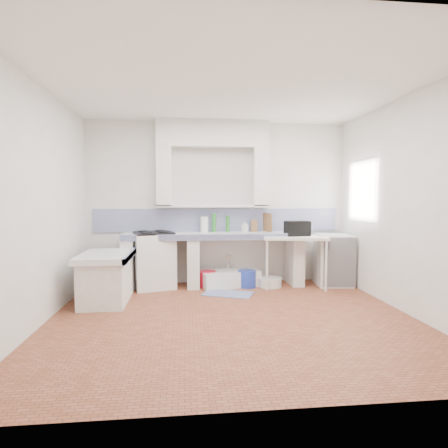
{
  "coord_description": "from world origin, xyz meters",
  "views": [
    {
      "loc": [
        -0.57,
        -4.43,
        1.48
      ],
      "look_at": [
        0.0,
        1.0,
        1.1
      ],
      "focal_mm": 29.47,
      "sensor_mm": 36.0,
      "label": 1
    }
  ],
  "objects": [
    {
      "name": "floor",
      "position": [
        0.0,
        0.0,
        0.0
      ],
      "size": [
        4.5,
        4.5,
        0.0
      ],
      "primitive_type": "plane",
      "color": "#955035",
      "rests_on": "ground"
    },
    {
      "name": "ceiling",
      "position": [
        0.0,
        0.0,
        2.8
      ],
      "size": [
        4.5,
        4.5,
        0.0
      ],
      "primitive_type": "plane",
      "rotation": [
        3.14,
        0.0,
        0.0
      ],
      "color": "white",
      "rests_on": "ground"
    },
    {
      "name": "wall_back",
      "position": [
        0.0,
        2.0,
        1.4
      ],
      "size": [
        4.5,
        0.0,
        4.5
      ],
      "primitive_type": "plane",
      "rotation": [
        1.57,
        0.0,
        0.0
      ],
      "color": "white",
      "rests_on": "ground"
    },
    {
      "name": "wall_front",
      "position": [
        0.0,
        -2.0,
        1.4
      ],
      "size": [
        4.5,
        0.0,
        4.5
      ],
      "primitive_type": "plane",
      "rotation": [
        -1.57,
        0.0,
        0.0
      ],
      "color": "white",
      "rests_on": "ground"
    },
    {
      "name": "wall_left",
      "position": [
        -2.25,
        0.0,
        1.4
      ],
      "size": [
        0.0,
        4.5,
        4.5
      ],
      "primitive_type": "plane",
      "rotation": [
        1.57,
        0.0,
        1.57
      ],
      "color": "white",
      "rests_on": "ground"
    },
    {
      "name": "wall_right",
      "position": [
        2.25,
        0.0,
        1.4
      ],
      "size": [
        0.0,
        4.5,
        4.5
      ],
      "primitive_type": "plane",
      "rotation": [
        1.57,
        0.0,
        -1.57
      ],
      "color": "white",
      "rests_on": "ground"
    },
    {
      "name": "alcove_mass",
      "position": [
        -0.1,
        1.88,
        2.58
      ],
      "size": [
        1.9,
        0.25,
        0.45
      ],
      "primitive_type": "cube",
      "color": "white",
      "rests_on": "ground"
    },
    {
      "name": "window_frame",
      "position": [
        2.42,
        1.2,
        1.6
      ],
      "size": [
        0.35,
        0.86,
        1.06
      ],
      "primitive_type": "cube",
      "color": "#321D10",
      "rests_on": "ground"
    },
    {
      "name": "lace_valance",
      "position": [
        2.28,
        1.2,
        1.98
      ],
      "size": [
        0.01,
        0.84,
        0.24
      ],
      "primitive_type": "cube",
      "color": "white",
      "rests_on": "ground"
    },
    {
      "name": "counter_slab",
      "position": [
        -0.1,
        1.7,
        0.86
      ],
      "size": [
        3.0,
        0.6,
        0.08
      ],
      "primitive_type": "cube",
      "color": "white",
      "rests_on": "ground"
    },
    {
      "name": "counter_lip",
      "position": [
        -0.1,
        1.42,
        0.86
      ],
      "size": [
        3.0,
        0.04,
        0.1
      ],
      "primitive_type": "cube",
      "color": "navy",
      "rests_on": "ground"
    },
    {
      "name": "counter_pier_left",
      "position": [
        -1.5,
        1.7,
        0.41
      ],
      "size": [
        0.2,
        0.55,
        0.82
      ],
      "primitive_type": "cube",
      "color": "white",
      "rests_on": "ground"
    },
    {
      "name": "counter_pier_mid",
      "position": [
        -0.45,
        1.7,
        0.41
      ],
      "size": [
        0.2,
        0.55,
        0.82
      ],
      "primitive_type": "cube",
      "color": "white",
      "rests_on": "ground"
    },
    {
      "name": "counter_pier_right",
      "position": [
        1.3,
        1.7,
        0.41
      ],
      "size": [
        0.2,
        0.55,
        0.82
      ],
      "primitive_type": "cube",
      "color": "white",
      "rests_on": "ground"
    },
    {
      "name": "peninsula_top",
      "position": [
        -1.7,
        0.9,
        0.66
      ],
      "size": [
        0.7,
        1.1,
        0.08
      ],
      "primitive_type": "cube",
      "color": "white",
      "rests_on": "ground"
    },
    {
      "name": "peninsula_base",
      "position": [
        -1.7,
        0.9,
        0.31
      ],
      "size": [
        0.6,
        1.0,
        0.62
      ],
      "primitive_type": "cube",
      "color": "white",
      "rests_on": "ground"
    },
    {
      "name": "peninsula_lip",
      "position": [
        -1.37,
        0.9,
        0.66
      ],
      "size": [
        0.04,
        1.1,
        0.1
      ],
      "primitive_type": "cube",
      "color": "navy",
      "rests_on": "ground"
    },
    {
      "name": "backsplash",
      "position": [
        0.0,
        1.99,
        1.1
      ],
      "size": [
        4.27,
        0.03,
        0.4
      ],
      "primitive_type": "cube",
      "color": "navy",
      "rests_on": "ground"
    },
    {
      "name": "stove",
      "position": [
        -1.1,
        1.69,
        0.45
      ],
      "size": [
        0.78,
        0.76,
        0.9
      ],
      "primitive_type": "cube",
      "rotation": [
        0.0,
        0.0,
        0.27
      ],
      "color": "white",
      "rests_on": "ground"
    },
    {
      "name": "sink",
      "position": [
        0.16,
        1.69,
        0.12
      ],
      "size": [
        1.07,
        0.74,
        0.23
      ],
      "primitive_type": "cube",
      "rotation": [
        0.0,
        0.0,
        0.24
      ],
      "color": "white",
      "rests_on": "ground"
    },
    {
      "name": "side_table",
      "position": [
        1.23,
        1.46,
        0.43
      ],
      "size": [
        1.12,
        0.77,
        0.05
      ],
      "primitive_type": "cube",
      "rotation": [
        0.0,
        0.0,
        -0.2
      ],
      "color": "white",
      "rests_on": "ground"
    },
    {
      "name": "fridge",
      "position": [
        1.94,
        1.57,
        0.43
      ],
      "size": [
        0.62,
        0.62,
        0.87
      ],
      "primitive_type": "cube",
      "rotation": [
        0.0,
        0.0,
        -0.1
      ],
      "color": "white",
      "rests_on": "ground"
    },
    {
      "name": "bucket_red",
      "position": [
        -0.21,
        1.63,
        0.13
      ],
      "size": [
        0.36,
        0.36,
        0.27
      ],
      "primitive_type": "cylinder",
      "rotation": [
        0.0,
        0.0,
        0.28
      ],
      "color": "red",
      "rests_on": "ground"
    },
    {
      "name": "bucket_orange",
      "position": [
        0.06,
        1.62,
        0.13
      ],
      "size": [
        0.3,
        0.3,
        0.26
      ],
      "primitive_type": "cylinder",
      "rotation": [
        0.0,
        0.0,
        -0.07
      ],
      "color": "#C0551F",
      "rests_on": "ground"
    },
    {
      "name": "bucket_blue",
      "position": [
        0.44,
        1.56,
        0.14
      ],
      "size": [
        0.37,
        0.37,
        0.28
      ],
      "primitive_type": "cylinder",
      "rotation": [
        0.0,
        0.0,
        -0.28
      ],
      "color": "#243DB6",
      "rests_on": "ground"
    },
    {
      "name": "basin_white",
      "position": [
        0.83,
        1.55,
        0.08
      ],
      "size": [
        0.46,
        0.46,
        0.15
      ],
      "primitive_type": "cylinder",
      "rotation": [
        0.0,
        0.0,
        -0.19
      ],
      "color": "white",
      "rests_on": "ground"
    },
    {
      "name": "water_bottle_a",
      "position": [
        0.02,
        1.85,
        0.14
      ],
      "size": [
        0.09,
        0.09,
        0.28
      ],
      "primitive_type": "cylinder",
      "rotation": [
        0.0,
        0.0,
        0.2
      ],
      "color": "silver",
      "rests_on": "ground"
    },
    {
      "name": "water_bottle_b",
      "position": [
        0.24,
        1.85,
        0.14
      ],
      "size": [
        0.09,
        0.09,
        0.27
      ],
      "primitive_type": "cylinder",
      "rotation": [
        0.0,
        0.0,
        0.21
      ],
      "color": "silver",
      "rests_on": "ground"
    },
    {
      "name": "black_bag",
      "position": [
        1.28,
        1.49,
        0.98
      ],
      "size": [
        0.42,
        0.28,
        0.25
      ],
      "primitive_type": "cube",
      "rotation": [
        0.0,
        0.0,
        0.15
      ],
      "color": "black",
      "rests_on": "side_table"
    },
    {
      "name": "green_bottle_a",
      "position": [
        -0.08,
        1.85,
        1.06
      ],
      "size": [
        0.07,
        0.07,
        0.32
      ],
      "primitive_type": "cylinder",
      "rotation": [
        0.0,
        0.0,
        -0.04
      ],
      "color": "#287A25",
      "rests_on": "counter_slab"
    },
    {
      "name": "green_bottle_b",
      "position": [
        0.15,
        1.85,
        1.04
      ],
      "size": [
        0.07,
        0.07,
        0.29
      ],
      "primitive_type": "cylinder",
      "rotation": [
        0.0,
        0.0,
        0.12
      ],
      "color": "#287A25",
      "rests_on": "counter_slab"
    },
    {
      "name": "knife_block",
      "position": [
        0.62,
        1.85,
        1.0
      ],
      "size": [
        0.11,
        0.09,
        0.21
      ],
      "primitive_type": "cube",
      "rotation": [
        0.0,
        0.0,
        -0.12
      ],
      "color": "brown",
      "rests_on": "counter_slab"
    },
    {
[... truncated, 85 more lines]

